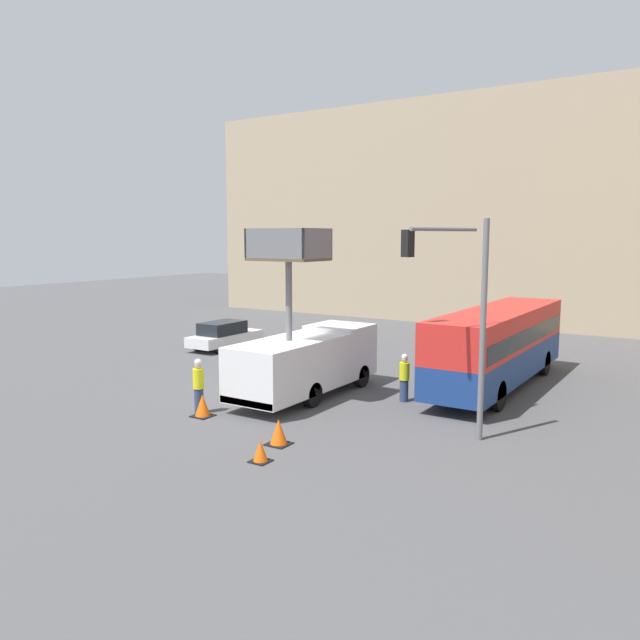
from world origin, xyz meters
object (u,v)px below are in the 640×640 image
object	(u,v)px
traffic_light_pole	(456,292)
parked_car_curbside	(224,335)
road_worker_near_truck	(199,386)
road_worker_directing	(404,378)
city_bus	(499,342)
traffic_cone_mid_road	(203,406)
traffic_cone_near_truck	(279,433)
traffic_cone_far_side	(260,452)
utility_truck	(306,357)

from	to	relation	value
traffic_light_pole	parked_car_curbside	world-z (taller)	traffic_light_pole
road_worker_near_truck	parked_car_curbside	bearing A→B (deg)	-58.47
traffic_light_pole	road_worker_directing	bearing A→B (deg)	138.66
city_bus	traffic_cone_mid_road	size ratio (longest dim) A/B	14.31
road_worker_near_truck	parked_car_curbside	distance (m)	12.84
road_worker_directing	traffic_cone_mid_road	size ratio (longest dim) A/B	2.35
traffic_light_pole	parked_car_curbside	xyz separation A→B (m)	(-15.99, 7.37, -3.69)
traffic_cone_near_truck	city_bus	bearing A→B (deg)	72.70
road_worker_near_truck	road_worker_directing	size ratio (longest dim) A/B	1.07
city_bus	road_worker_near_truck	size ratio (longest dim) A/B	5.70
traffic_cone_near_truck	traffic_cone_far_side	size ratio (longest dim) A/B	1.26
city_bus	traffic_cone_far_side	world-z (taller)	city_bus
traffic_cone_far_side	parked_car_curbside	bearing A→B (deg)	134.52
road_worker_directing	traffic_cone_near_truck	bearing A→B (deg)	25.78
city_bus	traffic_cone_near_truck	xyz separation A→B (m)	(-3.29, -10.56, -1.53)
utility_truck	road_worker_near_truck	bearing A→B (deg)	-115.06
city_bus	traffic_cone_far_side	bearing A→B (deg)	-177.89
traffic_cone_far_side	road_worker_directing	bearing A→B (deg)	85.66
traffic_cone_far_side	parked_car_curbside	size ratio (longest dim) A/B	0.13
city_bus	parked_car_curbside	size ratio (longest dim) A/B	2.41
road_worker_directing	traffic_cone_far_side	distance (m)	7.94
road_worker_directing	utility_truck	bearing A→B (deg)	-34.13
parked_car_curbside	traffic_cone_far_side	bearing A→B (deg)	-45.48
traffic_cone_mid_road	traffic_cone_far_side	size ratio (longest dim) A/B	1.27
traffic_light_pole	traffic_cone_far_side	xyz separation A→B (m)	(-3.43, -5.41, -4.16)
utility_truck	parked_car_curbside	xyz separation A→B (m)	(-9.66, 6.23, -0.77)
parked_car_curbside	traffic_light_pole	bearing A→B (deg)	-24.74
utility_truck	traffic_light_pole	bearing A→B (deg)	-10.22
traffic_cone_far_side	traffic_cone_mid_road	bearing A→B (deg)	151.59
traffic_cone_near_truck	parked_car_curbside	size ratio (longest dim) A/B	0.17
utility_truck	traffic_light_pole	size ratio (longest dim) A/B	1.09
traffic_light_pole	road_worker_near_truck	size ratio (longest dim) A/B	3.44
traffic_cone_near_truck	road_worker_directing	bearing A→B (deg)	80.95
parked_car_curbside	road_worker_near_truck	bearing A→B (deg)	-52.50
city_bus	traffic_light_pole	size ratio (longest dim) A/B	1.66
utility_truck	city_bus	world-z (taller)	utility_truck
traffic_cone_mid_road	city_bus	bearing A→B (deg)	53.07
traffic_cone_near_truck	parked_car_curbside	distance (m)	16.62
traffic_light_pole	road_worker_directing	distance (m)	5.17
road_worker_directing	parked_car_curbside	bearing A→B (deg)	-75.51
traffic_light_pole	traffic_cone_far_side	distance (m)	7.63
road_worker_near_truck	traffic_cone_far_side	distance (m)	5.45
road_worker_near_truck	traffic_cone_near_truck	bearing A→B (deg)	158.88
city_bus	utility_truck	bearing A→B (deg)	148.89
city_bus	road_worker_directing	bearing A→B (deg)	166.62
road_worker_near_truck	traffic_cone_near_truck	distance (m)	4.51
utility_truck	traffic_cone_near_truck	bearing A→B (deg)	-64.30
traffic_cone_near_truck	traffic_light_pole	bearing A→B (deg)	45.94
traffic_light_pole	traffic_cone_near_truck	size ratio (longest dim) A/B	8.64
road_worker_near_truck	utility_truck	bearing A→B (deg)	-121.03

